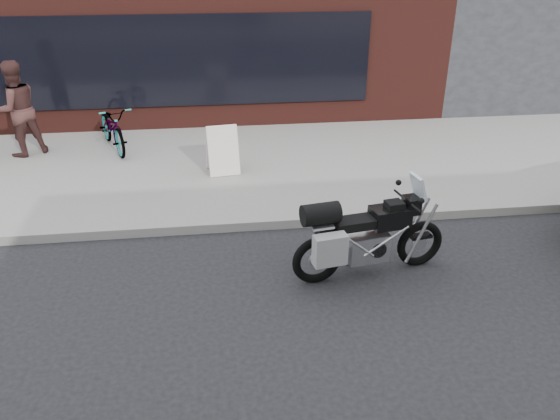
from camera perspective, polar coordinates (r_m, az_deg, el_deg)
The scene contains 6 objects.
near_sidewalk at distance 11.29m, azimuth -3.54°, elevation 5.38°, with size 44.00×6.00×0.15m, color gray.
storefront at distance 17.67m, azimuth -12.34°, elevation 19.72°, with size 14.00×10.07×4.50m.
motorcycle at distance 7.26m, azimuth 8.53°, elevation -2.80°, with size 2.18×0.93×1.39m.
bicycle_front at distance 11.98m, azimuth -17.10°, elevation 8.29°, with size 0.63×1.81×0.95m, color gray.
sandwich_sign at distance 10.32m, azimuth -6.04°, elevation 6.37°, with size 0.63×0.59×0.91m.
cafe_patron_left at distance 12.19m, azimuth -25.83°, elevation 9.47°, with size 0.93×0.72×1.90m, color #482926.
Camera 1 is at (-0.63, -3.54, 4.09)m, focal length 35.00 mm.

